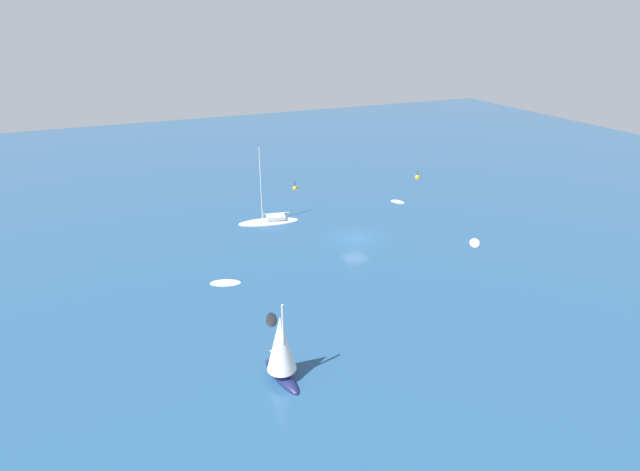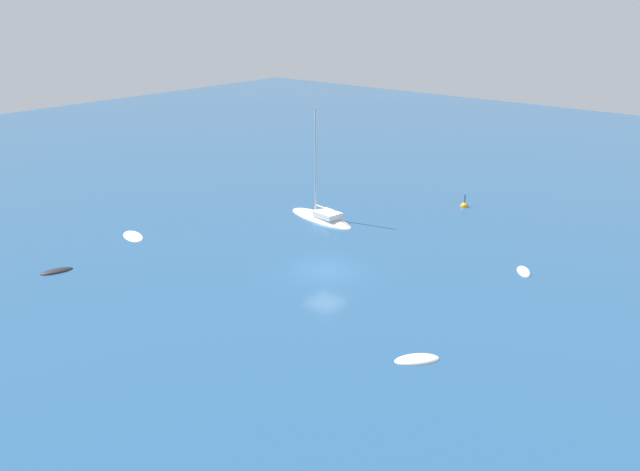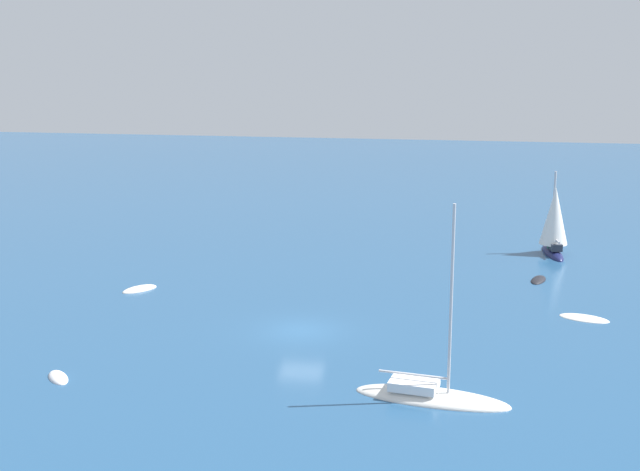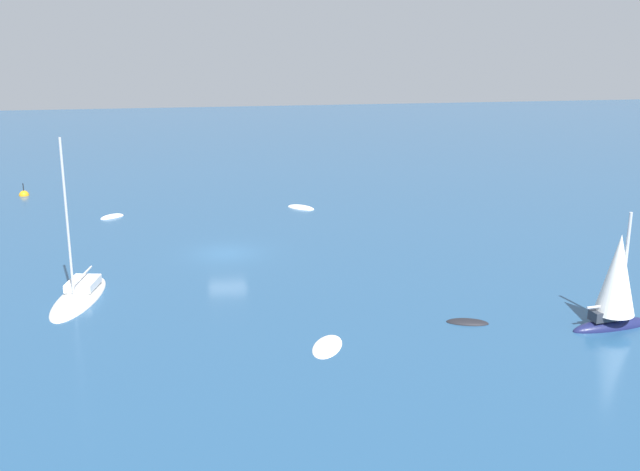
{
  "view_description": "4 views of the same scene",
  "coord_description": "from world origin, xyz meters",
  "views": [
    {
      "loc": [
        24.79,
        46.89,
        23.49
      ],
      "look_at": [
        4.2,
        -0.56,
        0.86
      ],
      "focal_mm": 28.5,
      "sensor_mm": 36.0,
      "label": 1
    },
    {
      "loc": [
        -28.36,
        34.43,
        18.5
      ],
      "look_at": [
        2.97,
        -3.01,
        1.08
      ],
      "focal_mm": 38.76,
      "sensor_mm": 36.0,
      "label": 2
    },
    {
      "loc": [
        8.02,
        -50.39,
        17.93
      ],
      "look_at": [
        -0.51,
        11.46,
        2.79
      ],
      "focal_mm": 53.37,
      "sensor_mm": 36.0,
      "label": 3
    },
    {
      "loc": [
        52.36,
        -1.17,
        16.27
      ],
      "look_at": [
        0.9,
        6.22,
        1.25
      ],
      "focal_mm": 45.45,
      "sensor_mm": 36.0,
      "label": 4
    }
  ],
  "objects": [
    {
      "name": "skiff",
      "position": [
        -11.64,
        6.44,
        0.0
      ],
      "size": [
        2.45,
        2.63,
        0.49
      ],
      "rotation": [
        0.0,
        0.0,
        0.88
      ],
      "color": "silver",
      "rests_on": "ground"
    },
    {
      "name": "dinghy_1",
      "position": [
        16.17,
        4.39,
        0.0
      ],
      "size": [
        3.23,
        2.32,
        0.31
      ],
      "rotation": [
        0.0,
        0.0,
        5.92
      ],
      "color": "silver",
      "rests_on": "ground"
    },
    {
      "name": "mooring_buoy",
      "position": [
        -0.1,
        -19.71,
        0.01
      ],
      "size": [
        0.73,
        0.73,
        1.49
      ],
      "color": "orange",
      "rests_on": "ground"
    },
    {
      "name": "ground_plane",
      "position": [
        0.0,
        0.0,
        0.0
      ],
      "size": [
        160.0,
        160.0,
        0.0
      ],
      "primitive_type": "plane",
      "color": "navy"
    },
    {
      "name": "dinghy",
      "position": [
        14.17,
        12.18,
        0.0
      ],
      "size": [
        1.49,
        2.39,
        0.41
      ],
      "rotation": [
        0.0,
        0.0,
        4.42
      ],
      "color": "black",
      "rests_on": "ground"
    },
    {
      "name": "sailboat",
      "position": [
        7.49,
        -8.62,
        0.12
      ],
      "size": [
        7.67,
        3.5,
        9.8
      ],
      "rotation": [
        0.0,
        0.0,
        6.1
      ],
      "color": "silver",
      "rests_on": "ground"
    },
    {
      "name": "tender",
      "position": [
        -10.81,
        -8.62,
        0.0
      ],
      "size": [
        1.87,
        2.13,
        0.49
      ],
      "rotation": [
        0.0,
        0.0,
        5.34
      ],
      "color": "white",
      "rests_on": "ground"
    }
  ]
}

